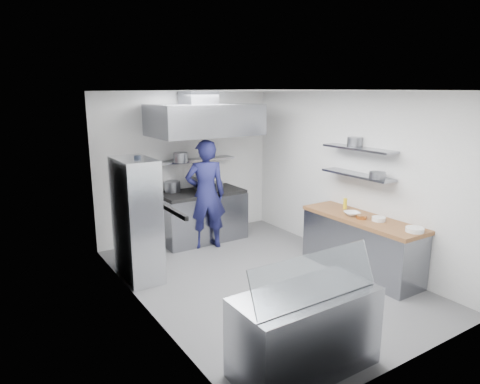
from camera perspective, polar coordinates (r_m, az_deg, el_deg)
floor at (r=6.66m, az=2.85°, el=-11.54°), size 5.00×5.00×0.00m
ceiling at (r=6.05m, az=3.16°, el=13.32°), size 5.00×5.00×0.00m
wall_back at (r=8.32m, az=-7.11°, el=3.52°), size 3.60×2.80×0.02m
wall_front at (r=4.50m, az=22.02°, el=-5.72°), size 3.60×2.80×0.02m
wall_left at (r=5.38m, az=-12.76°, el=-2.04°), size 2.80×5.00×0.02m
wall_right at (r=7.38m, az=14.43°, el=1.97°), size 2.80×5.00×0.02m
gas_range at (r=8.23m, az=-5.08°, el=-3.34°), size 1.60×0.80×0.90m
cooktop at (r=8.11m, az=-5.15°, el=-0.08°), size 1.57×0.78×0.06m
stock_pot_left at (r=8.10m, az=-8.99°, el=0.73°), size 0.29×0.29×0.20m
stock_pot_mid at (r=8.33m, az=-4.99°, el=1.34°), size 0.36×0.36×0.24m
stock_pot_right at (r=8.15m, az=-3.25°, el=0.81°), size 0.28×0.28×0.16m
over_range_shelf at (r=8.21m, az=-6.02°, el=4.26°), size 1.60×0.30×0.04m
shelf_pot_a at (r=7.83m, az=-7.91°, el=4.59°), size 0.26×0.26×0.18m
extractor_hood at (r=7.75m, az=-4.75°, el=9.57°), size 1.90×1.15×0.55m
hood_duct at (r=7.94m, az=-5.59°, el=12.38°), size 0.55×0.55×0.24m
red_firebox at (r=7.81m, az=-15.21°, el=2.67°), size 0.22×0.10×0.26m
chef at (r=7.70m, az=-4.60°, el=-0.32°), size 0.83×0.68×1.98m
wire_rack at (r=6.57m, az=-13.59°, el=-3.62°), size 0.50×0.90×1.85m
rack_bin_a at (r=6.57m, az=-13.39°, el=-4.77°), size 0.17×0.22×0.20m
rack_bin_b at (r=6.72m, az=-14.52°, el=0.01°), size 0.12×0.16×0.14m
rack_jar at (r=6.37m, az=-13.49°, el=3.94°), size 0.10×0.10×0.18m
knife_strip at (r=4.55m, az=-8.61°, el=-2.71°), size 0.04×0.55×0.05m
prep_counter_base at (r=7.02m, az=15.76°, el=-7.00°), size 0.62×2.00×0.84m
prep_counter_top at (r=6.89m, az=16.00°, el=-3.47°), size 0.65×2.04×0.06m
plate_stack_a at (r=6.40m, az=22.28°, el=-4.67°), size 0.25×0.25×0.06m
plate_stack_b at (r=6.74m, az=18.01°, el=-3.43°), size 0.20×0.20×0.06m
copper_pan at (r=6.78m, az=15.88°, el=-3.21°), size 0.16×0.16×0.06m
squeeze_bottle at (r=7.26m, az=13.84°, el=-1.51°), size 0.06×0.06×0.18m
mixing_bowl at (r=6.91m, az=14.71°, el=-2.82°), size 0.31×0.31×0.06m
wall_shelf_lower at (r=7.05m, az=15.36°, el=2.22°), size 0.30×1.30×0.04m
wall_shelf_upper at (r=6.99m, az=15.57°, el=5.60°), size 0.30×1.30×0.04m
shelf_pot_c at (r=6.72m, az=17.85°, el=2.14°), size 0.24×0.24×0.10m
shelf_pot_d at (r=7.15m, az=15.06°, el=6.52°), size 0.24×0.24×0.14m
display_case at (r=4.58m, az=8.63°, el=-17.95°), size 1.50×0.70×0.85m
display_glass at (r=4.21m, az=10.04°, el=-11.07°), size 1.47×0.19×0.42m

